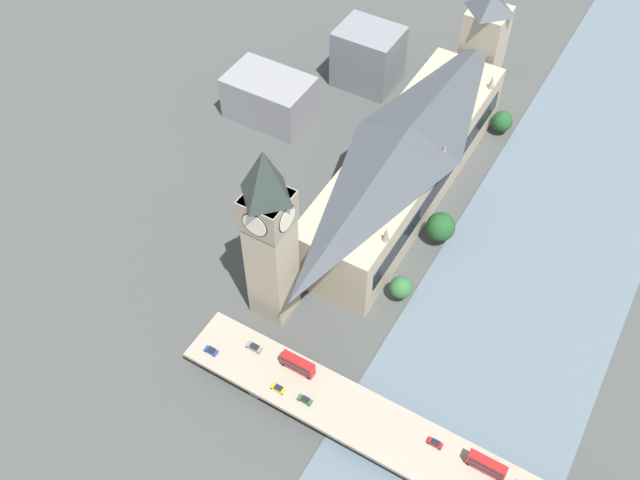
# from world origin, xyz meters

# --- Properties ---
(ground_plane) EXTENTS (600.00, 600.00, 0.00)m
(ground_plane) POSITION_xyz_m (0.00, 0.00, 0.00)
(ground_plane) COLOR #424442
(river_water) EXTENTS (59.40, 360.00, 0.30)m
(river_water) POSITION_xyz_m (-35.70, 0.00, 0.15)
(river_water) COLOR slate
(river_water) RESTS_ON ground_plane
(parliament_hall) EXTENTS (27.05, 106.46, 30.33)m
(parliament_hall) POSITION_xyz_m (16.30, -8.00, 15.06)
(parliament_hall) COLOR tan
(parliament_hall) RESTS_ON ground_plane
(clock_tower) EXTENTS (12.40, 12.40, 64.19)m
(clock_tower) POSITION_xyz_m (28.58, 54.83, 34.22)
(clock_tower) COLOR tan
(clock_tower) RESTS_ON ground_plane
(victoria_tower) EXTENTS (14.50, 14.50, 47.34)m
(victoria_tower) POSITION_xyz_m (16.35, -72.48, 21.67)
(victoria_tower) COLOR tan
(victoria_tower) RESTS_ON ground_plane
(road_bridge) EXTENTS (150.80, 16.75, 5.73)m
(road_bridge) POSITION_xyz_m (-35.70, 76.81, 4.67)
(road_bridge) COLOR gray
(road_bridge) RESTS_ON ground_plane
(double_decker_bus_mid) EXTENTS (10.07, 2.60, 5.04)m
(double_decker_bus_mid) POSITION_xyz_m (9.26, 72.87, 8.50)
(double_decker_bus_mid) COLOR red
(double_decker_bus_mid) RESTS_ON road_bridge
(double_decker_bus_rear) EXTENTS (10.17, 2.48, 4.94)m
(double_decker_bus_rear) POSITION_xyz_m (-46.29, 73.40, 8.44)
(double_decker_bus_rear) COLOR red
(double_decker_bus_rear) RESTS_ON road_bridge
(car_northbound_lead) EXTENTS (4.75, 1.89, 1.41)m
(car_northbound_lead) POSITION_xyz_m (23.42, 73.49, 6.43)
(car_northbound_lead) COLOR slate
(car_northbound_lead) RESTS_ON road_bridge
(car_northbound_mid) EXTENTS (4.19, 1.75, 1.30)m
(car_northbound_mid) POSITION_xyz_m (10.58, 80.93, 6.38)
(car_northbound_mid) COLOR gold
(car_northbound_mid) RESTS_ON road_bridge
(car_northbound_tail) EXTENTS (4.05, 1.75, 1.35)m
(car_northbound_tail) POSITION_xyz_m (2.50, 80.16, 6.41)
(car_northbound_tail) COLOR #2D5638
(car_northbound_tail) RESTS_ON road_bridge
(car_southbound_lead) EXTENTS (3.90, 1.93, 1.36)m
(car_southbound_lead) POSITION_xyz_m (33.24, 80.56, 6.41)
(car_southbound_lead) COLOR navy
(car_southbound_lead) RESTS_ON road_bridge
(car_southbound_mid) EXTENTS (4.00, 1.76, 1.37)m
(car_southbound_mid) POSITION_xyz_m (-32.67, 73.71, 6.42)
(car_southbound_mid) COLOR maroon
(car_southbound_mid) RESTS_ON road_bridge
(city_block_west) EXTENTS (31.59, 20.36, 17.33)m
(city_block_west) POSITION_xyz_m (78.58, -19.49, 8.67)
(city_block_west) COLOR gray
(city_block_west) RESTS_ON ground_plane
(city_block_center) EXTENTS (24.05, 19.53, 23.97)m
(city_block_center) POSITION_xyz_m (56.39, -56.81, 11.98)
(city_block_center) COLOR slate
(city_block_center) RESTS_ON ground_plane
(tree_embankment_near) EXTENTS (9.54, 9.54, 11.88)m
(tree_embankment_near) POSITION_xyz_m (-3.61, 5.89, 7.10)
(tree_embankment_near) COLOR brown
(tree_embankment_near) RESTS_ON ground_plane
(tree_embankment_mid) EXTENTS (7.72, 7.72, 9.32)m
(tree_embankment_mid) POSITION_xyz_m (-1.49, -55.00, 5.44)
(tree_embankment_mid) COLOR brown
(tree_embankment_mid) RESTS_ON ground_plane
(tree_embankment_far) EXTENTS (6.99, 6.99, 8.99)m
(tree_embankment_far) POSITION_xyz_m (-2.85, 32.98, 5.48)
(tree_embankment_far) COLOR brown
(tree_embankment_far) RESTS_ON ground_plane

